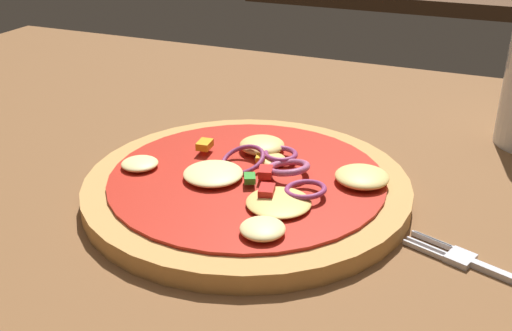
{
  "coord_description": "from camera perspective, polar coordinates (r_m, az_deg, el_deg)",
  "views": [
    {
      "loc": [
        0.16,
        -0.41,
        0.29
      ],
      "look_at": [
        -0.03,
        0.04,
        0.05
      ],
      "focal_mm": 42.65,
      "sensor_mm": 36.0,
      "label": 1
    }
  ],
  "objects": [
    {
      "name": "dining_table",
      "position": [
        0.52,
        1.73,
        -5.83
      ],
      "size": [
        1.33,
        0.92,
        0.03
      ],
      "color": "brown",
      "rests_on": "ground"
    },
    {
      "name": "fork",
      "position": [
        0.46,
        21.76,
        -9.4
      ],
      "size": [
        0.15,
        0.06,
        0.01
      ],
      "color": "silver",
      "rests_on": "dining_table"
    },
    {
      "name": "pizza",
      "position": [
        0.53,
        -0.68,
        -1.83
      ],
      "size": [
        0.28,
        0.28,
        0.03
      ],
      "color": "tan",
      "rests_on": "dining_table"
    }
  ]
}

